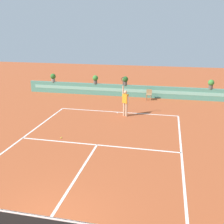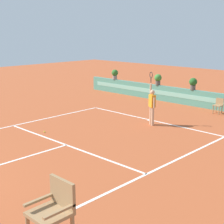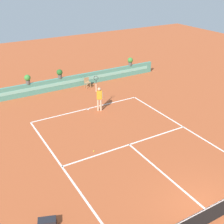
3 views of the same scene
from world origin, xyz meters
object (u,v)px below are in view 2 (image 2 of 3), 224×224
object	(u,v)px
ball_kid_chair	(218,105)
potted_plant_left	(158,79)
tennis_player	(152,104)
tennis_ball_near_baseline	(44,132)
potted_plant_centre	(193,83)
potted_plant_far_left	(115,74)

from	to	relation	value
ball_kid_chair	potted_plant_left	xyz separation A→B (m)	(-4.71, 0.73, 0.93)
tennis_player	potted_plant_left	world-z (taller)	tennis_player
tennis_ball_near_baseline	ball_kid_chair	bearing A→B (deg)	66.08
ball_kid_chair	tennis_ball_near_baseline	world-z (taller)	ball_kid_chair
ball_kid_chair	potted_plant_centre	size ratio (longest dim) A/B	1.17
potted_plant_far_left	ball_kid_chair	bearing A→B (deg)	-4.84
potted_plant_far_left	potted_plant_left	bearing A→B (deg)	0.00
ball_kid_chair	potted_plant_far_left	bearing A→B (deg)	175.16
potted_plant_far_left	potted_plant_left	size ratio (longest dim) A/B	1.00
tennis_ball_near_baseline	potted_plant_centre	distance (m)	9.87
tennis_player	potted_plant_far_left	world-z (taller)	tennis_player
tennis_ball_near_baseline	potted_plant_far_left	distance (m)	10.78
potted_plant_left	tennis_player	bearing A→B (deg)	-56.08
tennis_ball_near_baseline	potted_plant_left	size ratio (longest dim) A/B	0.09
potted_plant_left	potted_plant_centre	size ratio (longest dim) A/B	1.00
tennis_ball_near_baseline	potted_plant_far_left	size ratio (longest dim) A/B	0.09
tennis_ball_near_baseline	potted_plant_left	distance (m)	9.73
tennis_player	potted_plant_centre	bearing A→B (deg)	99.51
tennis_player	potted_plant_left	size ratio (longest dim) A/B	3.57
ball_kid_chair	potted_plant_left	distance (m)	4.86
ball_kid_chair	potted_plant_left	size ratio (longest dim) A/B	1.17
ball_kid_chair	tennis_player	size ratio (longest dim) A/B	0.33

